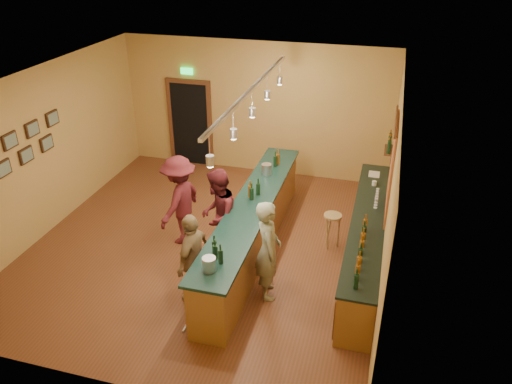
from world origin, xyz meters
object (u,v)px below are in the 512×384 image
(tasting_bar, at_px, (252,224))
(customer_a, at_px, (218,215))
(bartender, at_px, (268,250))
(back_counter, at_px, (366,240))
(customer_b, at_px, (193,258))
(customer_c, at_px, (180,200))
(bar_stool, at_px, (332,222))

(tasting_bar, distance_m, customer_a, 0.69)
(bartender, xyz_separation_m, customer_a, (-1.12, 0.80, 0.01))
(back_counter, relative_size, customer_b, 2.90)
(customer_c, height_order, bar_stool, customer_c)
(bartender, bearing_deg, customer_a, 34.55)
(bartender, distance_m, bar_stool, 1.89)
(tasting_bar, xyz_separation_m, customer_b, (-0.55, -1.52, 0.18))
(back_counter, relative_size, customer_a, 2.58)
(back_counter, height_order, customer_c, customer_c)
(bartender, height_order, bar_stool, bartender)
(customer_b, xyz_separation_m, bar_stool, (1.95, 2.08, -0.23))
(bar_stool, bearing_deg, back_counter, -29.56)
(tasting_bar, relative_size, bartender, 2.93)
(tasting_bar, xyz_separation_m, bartender, (0.58, -1.12, 0.26))
(tasting_bar, height_order, customer_c, customer_c)
(back_counter, relative_size, customer_c, 2.57)
(tasting_bar, distance_m, customer_c, 1.45)
(customer_b, relative_size, bar_stool, 2.25)
(back_counter, xyz_separation_m, bartender, (-1.49, -1.30, 0.38))
(tasting_bar, bearing_deg, customer_b, -109.85)
(tasting_bar, distance_m, bartender, 1.28)
(customer_b, bearing_deg, tasting_bar, 165.71)
(customer_c, bearing_deg, bar_stool, 110.41)
(tasting_bar, distance_m, customer_b, 1.62)
(back_counter, xyz_separation_m, customer_a, (-2.61, -0.50, 0.39))
(bartender, height_order, customer_c, customer_c)
(customer_a, bearing_deg, tasting_bar, 114.41)
(back_counter, bearing_deg, customer_a, -169.09)
(tasting_bar, height_order, customer_b, customer_b)
(bartender, relative_size, customer_b, 1.11)
(customer_b, height_order, bar_stool, customer_b)
(bar_stool, bearing_deg, customer_b, -133.18)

